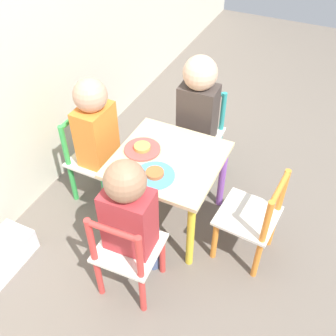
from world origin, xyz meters
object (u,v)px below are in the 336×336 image
Objects in this scene: plate_back at (142,149)px; chair_red at (127,254)px; storage_bin at (2,255)px; child_left at (131,215)px; kids_table at (168,169)px; plate_left at (155,175)px; child_back at (99,133)px; child_right at (197,109)px; chair_orange at (252,219)px; chair_green at (94,159)px; chair_teal at (199,135)px.

chair_red is at bearing -160.66° from plate_back.
storage_bin is (-0.60, 0.46, -0.37)m from plate_back.
kids_table is at bearing -90.00° from child_left.
chair_red is 2.79× the size of plate_left.
child_left is at bearing -177.42° from kids_table.
child_back is 1.03× the size of child_left.
chair_red is 0.67× the size of child_right.
storage_bin is (-0.56, 1.04, -0.18)m from chair_orange.
chair_orange reaches higher than storage_bin.
chair_green is at bearing -140.62° from child_right.
chair_green is at bearing -42.88° from child_left.
chair_teal reaches higher than plate_back.
child_right is at bearing -47.80° from chair_green.
child_right is (0.39, 0.01, 0.11)m from kids_table.
child_left is 3.96× the size of plate_left.
plate_left is (0.25, 0.02, 0.00)m from child_left.
child_back is (-0.44, 0.37, 0.20)m from chair_teal.
child_right is at bearing -90.00° from chair_teal.
kids_table is 0.89m from storage_bin.
child_right is 0.41m from plate_back.
chair_orange is at bearing -77.42° from plate_left.
kids_table is 0.41m from child_right.
storage_bin is at bearing 135.39° from kids_table.
child_left is (0.06, 0.00, 0.18)m from chair_red.
chair_orange is 0.86m from child_back.
chair_green is at bearing 89.01° from kids_table.
child_left is (-0.84, -0.03, 0.18)m from chair_teal.
chair_green is 0.90m from chair_orange.
chair_red is at bearing -176.29° from plate_left.
child_right is 4.17× the size of plate_left.
chair_teal is at bearing -15.32° from plate_back.
chair_green is 0.36m from plate_back.
child_back is at bearing -46.74° from child_left.
storage_bin is (-0.15, 0.61, -0.18)m from chair_red.
plate_back is (-0.01, -0.31, 0.19)m from chair_green.
child_right reaches higher than chair_red.
chair_green is 2.79× the size of plate_left.
child_right is at bearing 1.83° from kids_table.
plate_left reaches higher than kids_table.
chair_green is 0.62m from child_right.
chair_teal is 1.00× the size of chair_orange.
child_back is at bearing -132.10° from chair_teal.
kids_table is 0.40m from child_back.
kids_table is at bearing -90.00° from child_right.
kids_table reaches higher than storage_bin.
plate_back is 0.58× the size of storage_bin.
plate_left reaches higher than storage_bin.
child_left is 4.07× the size of plate_back.
chair_green reaches higher than storage_bin.
child_right is (0.38, -0.44, 0.22)m from chair_green.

